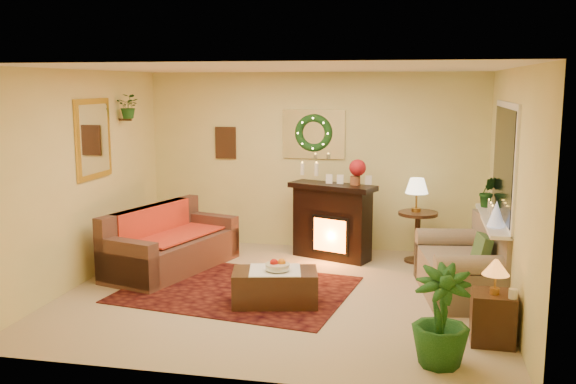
% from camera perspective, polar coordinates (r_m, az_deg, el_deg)
% --- Properties ---
extents(floor, '(5.00, 5.00, 0.00)m').
position_cam_1_polar(floor, '(7.63, -0.54, -8.98)').
color(floor, beige).
rests_on(floor, ground).
extents(ceiling, '(5.00, 5.00, 0.00)m').
position_cam_1_polar(ceiling, '(7.23, -0.57, 10.94)').
color(ceiling, white).
rests_on(ceiling, ground).
extents(wall_back, '(5.00, 5.00, 0.00)m').
position_cam_1_polar(wall_back, '(9.51, 2.31, 2.76)').
color(wall_back, '#EFD88C').
rests_on(wall_back, ground).
extents(wall_front, '(5.00, 5.00, 0.00)m').
position_cam_1_polar(wall_front, '(5.18, -5.81, -3.06)').
color(wall_front, '#EFD88C').
rests_on(wall_front, ground).
extents(wall_left, '(4.50, 4.50, 0.00)m').
position_cam_1_polar(wall_left, '(8.21, -17.87, 1.22)').
color(wall_left, '#EFD88C').
rests_on(wall_left, ground).
extents(wall_right, '(4.50, 4.50, 0.00)m').
position_cam_1_polar(wall_right, '(7.22, 19.22, 0.06)').
color(wall_right, '#EFD88C').
rests_on(wall_right, ground).
extents(area_rug, '(2.86, 2.31, 0.01)m').
position_cam_1_polar(area_rug, '(7.77, -4.50, -8.62)').
color(area_rug, '#5E1012').
rests_on(area_rug, floor).
extents(sofa, '(1.37, 2.09, 0.83)m').
position_cam_1_polar(sofa, '(8.57, -10.28, -4.05)').
color(sofa, '#452315').
rests_on(sofa, floor).
extents(red_throw, '(0.87, 1.41, 0.02)m').
position_cam_1_polar(red_throw, '(8.72, -10.38, -3.65)').
color(red_throw, red).
rests_on(red_throw, sofa).
extents(fireplace, '(1.13, 0.71, 0.99)m').
position_cam_1_polar(fireplace, '(9.00, 3.94, -2.49)').
color(fireplace, black).
rests_on(fireplace, floor).
extents(poinsettia, '(0.23, 0.23, 0.23)m').
position_cam_1_polar(poinsettia, '(8.80, 6.21, 2.16)').
color(poinsettia, '#A6161D').
rests_on(poinsettia, fireplace).
extents(mantel_candle_a, '(0.05, 0.05, 0.16)m').
position_cam_1_polar(mantel_candle_a, '(8.94, 1.28, 2.07)').
color(mantel_candle_a, '#FFEFCC').
rests_on(mantel_candle_a, fireplace).
extents(mantel_candle_b, '(0.06, 0.06, 0.18)m').
position_cam_1_polar(mantel_candle_b, '(8.89, 2.54, 2.02)').
color(mantel_candle_b, white).
rests_on(mantel_candle_b, fireplace).
extents(mantel_mirror, '(0.92, 0.02, 0.72)m').
position_cam_1_polar(mantel_mirror, '(9.45, 2.31, 5.15)').
color(mantel_mirror, white).
rests_on(mantel_mirror, wall_back).
extents(wreath, '(0.55, 0.11, 0.55)m').
position_cam_1_polar(wreath, '(9.41, 2.27, 5.26)').
color(wreath, '#194719').
rests_on(wreath, wall_back).
extents(wall_art, '(0.32, 0.03, 0.48)m').
position_cam_1_polar(wall_art, '(9.77, -5.56, 4.38)').
color(wall_art, '#381E11').
rests_on(wall_art, wall_back).
extents(gold_mirror, '(0.03, 0.84, 1.00)m').
position_cam_1_polar(gold_mirror, '(8.41, -16.91, 4.54)').
color(gold_mirror, gold).
rests_on(gold_mirror, wall_left).
extents(hanging_plant, '(0.33, 0.28, 0.36)m').
position_cam_1_polar(hanging_plant, '(9.00, -13.91, 6.39)').
color(hanging_plant, '#194719').
rests_on(hanging_plant, wall_left).
extents(loveseat, '(1.11, 1.63, 0.88)m').
position_cam_1_polar(loveseat, '(7.72, 15.26, -5.84)').
color(loveseat, gray).
rests_on(loveseat, floor).
extents(window_frame, '(0.03, 1.86, 1.36)m').
position_cam_1_polar(window_frame, '(7.73, 18.69, 2.55)').
color(window_frame, white).
rests_on(window_frame, wall_right).
extents(window_glass, '(0.02, 1.70, 1.22)m').
position_cam_1_polar(window_glass, '(7.73, 18.58, 2.55)').
color(window_glass, black).
rests_on(window_glass, wall_right).
extents(window_sill, '(0.22, 1.86, 0.04)m').
position_cam_1_polar(window_sill, '(7.82, 17.66, -2.37)').
color(window_sill, white).
rests_on(window_sill, wall_right).
extents(mini_tree, '(0.19, 0.19, 0.28)m').
position_cam_1_polar(mini_tree, '(7.33, 18.03, -1.82)').
color(mini_tree, silver).
rests_on(mini_tree, window_sill).
extents(sill_plant, '(0.28, 0.22, 0.51)m').
position_cam_1_polar(sill_plant, '(8.46, 17.35, 0.01)').
color(sill_plant, '#2A6124').
rests_on(sill_plant, window_sill).
extents(side_table_round, '(0.55, 0.55, 0.70)m').
position_cam_1_polar(side_table_round, '(9.03, 11.42, -4.08)').
color(side_table_round, '#512E20').
rests_on(side_table_round, floor).
extents(lamp_cream, '(0.31, 0.31, 0.48)m').
position_cam_1_polar(lamp_cream, '(8.93, 11.35, -0.59)').
color(lamp_cream, '#F7E9BE').
rests_on(lamp_cream, side_table_round).
extents(end_table_square, '(0.41, 0.41, 0.49)m').
position_cam_1_polar(end_table_square, '(6.46, 17.75, -10.40)').
color(end_table_square, '#512D15').
rests_on(end_table_square, floor).
extents(lamp_tiffany, '(0.25, 0.25, 0.37)m').
position_cam_1_polar(lamp_tiffany, '(6.29, 18.00, -6.42)').
color(lamp_tiffany, orange).
rests_on(lamp_tiffany, end_table_square).
extents(coffee_table, '(1.02, 0.70, 0.39)m').
position_cam_1_polar(coffee_table, '(7.19, -1.16, -8.39)').
color(coffee_table, black).
rests_on(coffee_table, floor).
extents(fruit_bowl, '(0.27, 0.27, 0.06)m').
position_cam_1_polar(fruit_bowl, '(7.08, -0.94, -6.64)').
color(fruit_bowl, silver).
rests_on(fruit_bowl, coffee_table).
extents(floor_palm, '(1.54, 1.54, 2.66)m').
position_cam_1_polar(floor_palm, '(5.79, 13.44, -10.67)').
color(floor_palm, '#1F4821').
rests_on(floor_palm, floor).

